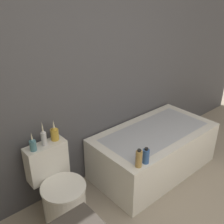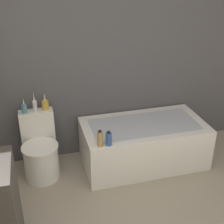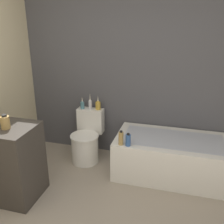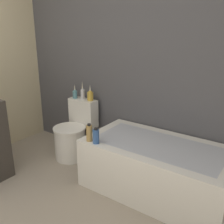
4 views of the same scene
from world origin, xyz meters
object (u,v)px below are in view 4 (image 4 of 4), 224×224
object	(u,v)px
vase_silver	(83,93)
vase_bronze	(90,95)
shampoo_bottle_tall	(89,133)
shampoo_bottle_short	(96,136)
toilet	(74,135)
vase_gold	(75,94)
bathtub	(157,168)

from	to	relation	value
vase_silver	vase_bronze	world-z (taller)	vase_silver
vase_silver	vase_bronze	size ratio (longest dim) A/B	1.18
shampoo_bottle_tall	shampoo_bottle_short	distance (m)	0.09
toilet	shampoo_bottle_short	distance (m)	0.87
vase_gold	vase_bronze	world-z (taller)	vase_bronze
bathtub	vase_gold	bearing A→B (deg)	169.03
bathtub	vase_bronze	world-z (taller)	vase_bronze
bathtub	vase_gold	size ratio (longest dim) A/B	8.02
bathtub	vase_bronze	xyz separation A→B (m)	(-1.11, 0.29, 0.53)
vase_gold	vase_bronze	distance (m)	0.24
vase_gold	vase_silver	bearing A→B (deg)	9.79
toilet	bathtub	bearing A→B (deg)	-3.59
toilet	vase_gold	xyz separation A→B (m)	(-0.12, 0.18, 0.49)
bathtub	shampoo_bottle_tall	xyz separation A→B (m)	(-0.61, -0.32, 0.35)
toilet	vase_bronze	xyz separation A→B (m)	(0.12, 0.22, 0.50)
vase_gold	shampoo_bottle_short	bearing A→B (deg)	-35.71
vase_gold	vase_bronze	bearing A→B (deg)	8.16
shampoo_bottle_short	shampoo_bottle_tall	bearing A→B (deg)	176.41
vase_bronze	shampoo_bottle_tall	distance (m)	0.82
vase_gold	shampoo_bottle_short	xyz separation A→B (m)	(0.82, -0.59, -0.19)
toilet	shampoo_bottle_tall	world-z (taller)	toilet
bathtub	vase_bronze	bearing A→B (deg)	165.17
vase_bronze	shampoo_bottle_short	distance (m)	0.88
toilet	shampoo_bottle_tall	xyz separation A→B (m)	(0.61, -0.40, 0.31)
bathtub	vase_silver	bearing A→B (deg)	167.12
vase_bronze	shampoo_bottle_tall	size ratio (longest dim) A/B	1.10
bathtub	toilet	bearing A→B (deg)	176.41
toilet	shampoo_bottle_tall	distance (m)	0.80
vase_gold	shampoo_bottle_tall	bearing A→B (deg)	-38.66
vase_silver	shampoo_bottle_short	distance (m)	0.96
bathtub	vase_gold	distance (m)	1.47
shampoo_bottle_tall	shampoo_bottle_short	size ratio (longest dim) A/B	1.13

